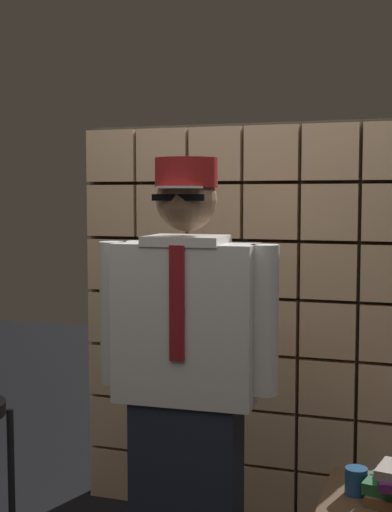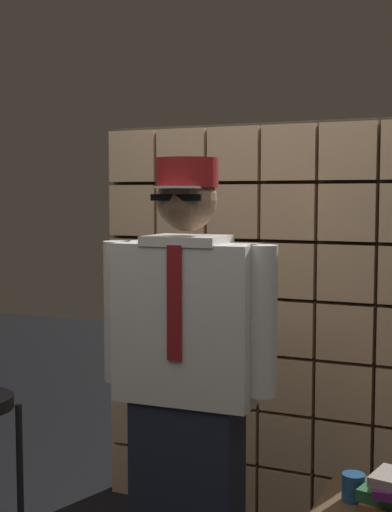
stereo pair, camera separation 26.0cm
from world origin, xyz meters
name	(u,v)px [view 2 (the right image)]	position (x,y,z in m)	size (l,w,h in m)	color
glass_block_wall	(261,325)	(0.00, 1.46, 0.98)	(1.72, 0.10, 2.00)	#E0B78C
standing_person	(187,382)	(0.02, 0.53, 0.92)	(0.70, 0.30, 1.77)	#1E2333
coffee_mug	(354,487)	(0.66, 0.52, 0.62)	(0.13, 0.08, 0.09)	navy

